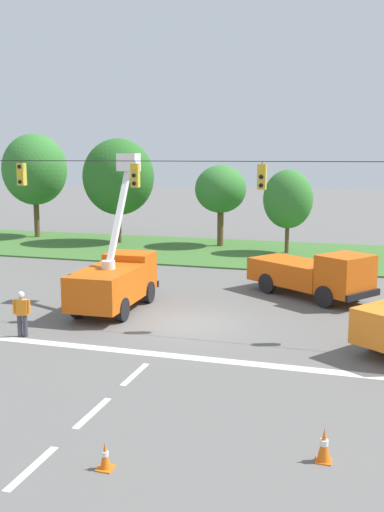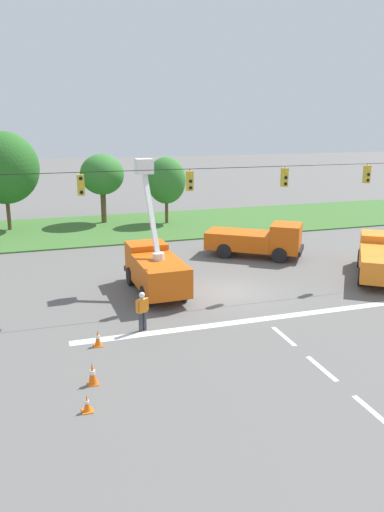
{
  "view_description": "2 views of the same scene",
  "coord_description": "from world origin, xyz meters",
  "px_view_note": "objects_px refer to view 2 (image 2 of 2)",
  "views": [
    {
      "loc": [
        6.98,
        -22.68,
        6.85
      ],
      "look_at": [
        -0.72,
        2.57,
        2.37
      ],
      "focal_mm": 42.0,
      "sensor_mm": 36.0,
      "label": 1
    },
    {
      "loc": [
        -9.66,
        -23.48,
        8.93
      ],
      "look_at": [
        -1.1,
        3.54,
        1.16
      ],
      "focal_mm": 35.0,
      "sensor_mm": 36.0,
      "label": 2
    }
  ],
  "objects_px": {
    "tree_centre": "(102,175)",
    "utility_truck_support_near": "(258,240)",
    "tree_west": "(4,168)",
    "utility_truck_bucket_lift": "(155,266)",
    "tree_east": "(166,181)",
    "traffic_cone_foreground_right": "(87,404)",
    "utility_truck_support_far": "(380,258)",
    "traffic_cone_foreground_left": "(98,338)",
    "traffic_cone_mid_left": "(92,374)",
    "road_worker": "(142,309)"
  },
  "relations": [
    {
      "from": "traffic_cone_foreground_left",
      "to": "traffic_cone_foreground_right",
      "type": "bearing_deg",
      "value": -101.29
    },
    {
      "from": "tree_centre",
      "to": "traffic_cone_mid_left",
      "type": "bearing_deg",
      "value": -98.73
    },
    {
      "from": "road_worker",
      "to": "traffic_cone_mid_left",
      "type": "relative_size",
      "value": 2.16
    },
    {
      "from": "road_worker",
      "to": "traffic_cone_foreground_right",
      "type": "xyz_separation_m",
      "value": [
        -3.01,
        -5.66,
        -0.73
      ]
    },
    {
      "from": "tree_west",
      "to": "utility_truck_support_near",
      "type": "distance_m",
      "value": 21.56
    },
    {
      "from": "tree_centre",
      "to": "traffic_cone_mid_left",
      "type": "height_order",
      "value": "tree_centre"
    },
    {
      "from": "traffic_cone_foreground_left",
      "to": "tree_centre",
      "type": "bearing_deg",
      "value": 81.5
    },
    {
      "from": "utility_truck_support_near",
      "to": "traffic_cone_foreground_left",
      "type": "xyz_separation_m",
      "value": [
        -12.04,
        -10.63,
        -0.83
      ]
    },
    {
      "from": "utility_truck_support_near",
      "to": "utility_truck_support_far",
      "type": "bearing_deg",
      "value": -51.45
    },
    {
      "from": "utility_truck_support_near",
      "to": "utility_truck_support_far",
      "type": "relative_size",
      "value": 0.96
    },
    {
      "from": "utility_truck_bucket_lift",
      "to": "traffic_cone_mid_left",
      "type": "distance_m",
      "value": 9.87
    },
    {
      "from": "tree_east",
      "to": "utility_truck_support_far",
      "type": "relative_size",
      "value": 0.85
    },
    {
      "from": "tree_west",
      "to": "tree_east",
      "type": "xyz_separation_m",
      "value": [
        13.15,
        -1.22,
        -1.33
      ]
    },
    {
      "from": "utility_truck_bucket_lift",
      "to": "traffic_cone_foreground_right",
      "type": "relative_size",
      "value": 11.82
    },
    {
      "from": "road_worker",
      "to": "traffic_cone_mid_left",
      "type": "height_order",
      "value": "road_worker"
    },
    {
      "from": "tree_centre",
      "to": "traffic_cone_foreground_right",
      "type": "height_order",
      "value": "tree_centre"
    },
    {
      "from": "traffic_cone_mid_left",
      "to": "road_worker",
      "type": "bearing_deg",
      "value": 56.68
    },
    {
      "from": "tree_east",
      "to": "traffic_cone_mid_left",
      "type": "relative_size",
      "value": 7.15
    },
    {
      "from": "road_worker",
      "to": "tree_centre",
      "type": "bearing_deg",
      "value": 86.05
    },
    {
      "from": "tree_west",
      "to": "traffic_cone_mid_left",
      "type": "relative_size",
      "value": 9.86
    },
    {
      "from": "tree_east",
      "to": "traffic_cone_foreground_right",
      "type": "height_order",
      "value": "tree_east"
    },
    {
      "from": "traffic_cone_foreground_right",
      "to": "utility_truck_support_near",
      "type": "bearing_deg",
      "value": 49.72
    },
    {
      "from": "tree_centre",
      "to": "utility_truck_bucket_lift",
      "type": "xyz_separation_m",
      "value": [
        0.06,
        -19.19,
        -2.87
      ]
    },
    {
      "from": "tree_east",
      "to": "traffic_cone_foreground_left",
      "type": "distance_m",
      "value": 24.99
    },
    {
      "from": "utility_truck_bucket_lift",
      "to": "utility_truck_support_far",
      "type": "bearing_deg",
      "value": -5.79
    },
    {
      "from": "tree_west",
      "to": "utility_truck_support_near",
      "type": "xyz_separation_m",
      "value": [
        16.21,
        -13.64,
        -3.99
      ]
    },
    {
      "from": "road_worker",
      "to": "tree_east",
      "type": "bearing_deg",
      "value": 72.62
    },
    {
      "from": "tree_centre",
      "to": "utility_truck_bucket_lift",
      "type": "height_order",
      "value": "utility_truck_bucket_lift"
    },
    {
      "from": "utility_truck_bucket_lift",
      "to": "traffic_cone_foreground_left",
      "type": "bearing_deg",
      "value": -123.32
    },
    {
      "from": "tree_west",
      "to": "utility_truck_support_far",
      "type": "height_order",
      "value": "tree_west"
    },
    {
      "from": "traffic_cone_foreground_left",
      "to": "traffic_cone_foreground_right",
      "type": "xyz_separation_m",
      "value": [
        -0.93,
        -4.68,
        -0.07
      ]
    },
    {
      "from": "utility_truck_bucket_lift",
      "to": "road_worker",
      "type": "relative_size",
      "value": 3.9
    },
    {
      "from": "tree_west",
      "to": "utility_truck_support_near",
      "type": "bearing_deg",
      "value": -40.09
    },
    {
      "from": "utility_truck_support_near",
      "to": "road_worker",
      "type": "height_order",
      "value": "utility_truck_support_near"
    },
    {
      "from": "tree_centre",
      "to": "traffic_cone_foreground_left",
      "type": "relative_size",
      "value": 8.74
    },
    {
      "from": "tree_west",
      "to": "tree_centre",
      "type": "distance_m",
      "value": 7.98
    },
    {
      "from": "tree_centre",
      "to": "utility_truck_support_near",
      "type": "bearing_deg",
      "value": -59.91
    },
    {
      "from": "tree_east",
      "to": "utility_truck_support_far",
      "type": "bearing_deg",
      "value": -66.76
    },
    {
      "from": "tree_east",
      "to": "traffic_cone_mid_left",
      "type": "xyz_separation_m",
      "value": [
        -9.55,
        -26.08,
        -3.42
      ]
    },
    {
      "from": "tree_east",
      "to": "road_worker",
      "type": "distance_m",
      "value": 23.3
    },
    {
      "from": "tree_centre",
      "to": "traffic_cone_foreground_right",
      "type": "xyz_separation_m",
      "value": [
        -4.67,
        -29.64,
        -4.03
      ]
    },
    {
      "from": "tree_west",
      "to": "traffic_cone_mid_left",
      "type": "bearing_deg",
      "value": -82.47
    },
    {
      "from": "utility_truck_support_near",
      "to": "utility_truck_support_far",
      "type": "height_order",
      "value": "utility_truck_support_near"
    },
    {
      "from": "traffic_cone_foreground_right",
      "to": "tree_centre",
      "type": "bearing_deg",
      "value": 81.05
    },
    {
      "from": "tree_west",
      "to": "traffic_cone_foreground_right",
      "type": "distance_m",
      "value": 29.54
    },
    {
      "from": "utility_truck_support_far",
      "to": "traffic_cone_foreground_left",
      "type": "xyz_separation_m",
      "value": [
        -16.98,
        -4.43,
        -0.81
      ]
    },
    {
      "from": "traffic_cone_mid_left",
      "to": "tree_centre",
      "type": "bearing_deg",
      "value": 81.27
    },
    {
      "from": "tree_centre",
      "to": "road_worker",
      "type": "height_order",
      "value": "tree_centre"
    },
    {
      "from": "tree_west",
      "to": "utility_truck_bucket_lift",
      "type": "relative_size",
      "value": 1.17
    },
    {
      "from": "tree_east",
      "to": "traffic_cone_foreground_right",
      "type": "bearing_deg",
      "value": -109.68
    }
  ]
}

